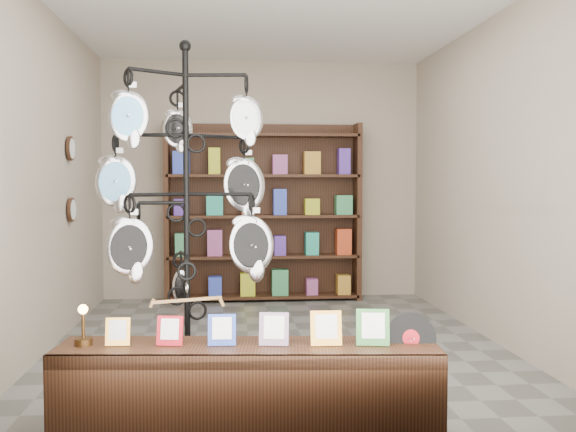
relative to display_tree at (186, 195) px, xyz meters
name	(u,v)px	position (x,y,z in m)	size (l,w,h in m)	color
ground	(278,346)	(0.71, 1.38, -1.39)	(5.00, 5.00, 0.00)	slate
room_envelope	(277,139)	(0.71, 1.38, 0.46)	(5.00, 5.00, 5.00)	#AC9D8A
display_tree	(186,195)	(0.00, 0.00, 0.00)	(1.24, 1.21, 2.40)	black
front_shelf	(248,391)	(0.38, -0.65, -1.12)	(2.21, 0.65, 0.77)	black
back_shelving	(263,218)	(0.71, 3.68, -0.36)	(2.42, 0.36, 2.20)	black
wall_clocks	(71,179)	(-1.26, 2.18, 0.11)	(0.03, 0.24, 0.84)	black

